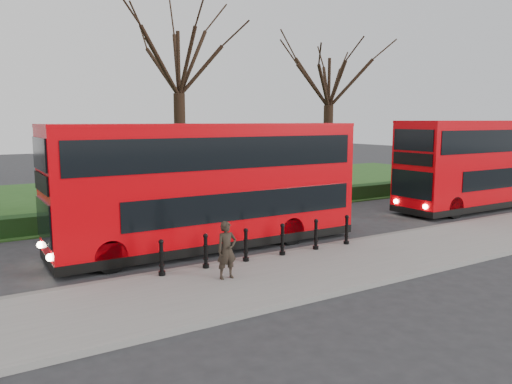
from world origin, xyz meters
TOP-DOWN VIEW (x-y plane):
  - ground at (0.00, 0.00)m, footprint 120.00×120.00m
  - pavement at (0.00, -3.00)m, footprint 60.00×4.00m
  - kerb at (0.00, -1.00)m, footprint 60.00×0.25m
  - grass_verge at (0.00, 15.00)m, footprint 60.00×18.00m
  - hedge at (0.00, 6.80)m, footprint 60.00×0.90m
  - yellow_line_outer at (0.00, -0.70)m, footprint 60.00×0.10m
  - yellow_line_inner at (0.00, -0.50)m, footprint 60.00×0.10m
  - tree_mid at (2.00, 10.00)m, footprint 6.87×6.87m
  - tree_right at (12.00, 10.00)m, footprint 6.34×6.34m
  - bollard_row at (0.01, -1.35)m, footprint 7.09×0.15m
  - bus_lead at (-0.60, 1.24)m, footprint 11.09×2.55m
  - bus_rear at (15.43, 1.28)m, footprint 11.33×2.60m
  - pedestrian at (-2.01, -2.55)m, footprint 0.60×0.40m

SIDE VIEW (x-z plane):
  - ground at x=0.00m, z-range 0.00..0.00m
  - yellow_line_outer at x=0.00m, z-range 0.00..0.01m
  - yellow_line_inner at x=0.00m, z-range 0.00..0.01m
  - grass_verge at x=0.00m, z-range 0.00..0.06m
  - pavement at x=0.00m, z-range 0.00..0.15m
  - kerb at x=0.00m, z-range -0.01..0.15m
  - hedge at x=0.00m, z-range 0.00..0.80m
  - bollard_row at x=0.01m, z-range 0.15..1.15m
  - pedestrian at x=-2.01m, z-range 0.15..1.77m
  - bus_lead at x=-0.60m, z-range 0.02..4.43m
  - bus_rear at x=15.43m, z-range 0.02..4.52m
  - tree_right at x=12.00m, z-range 2.24..12.15m
  - tree_mid at x=2.00m, z-range 2.43..13.17m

